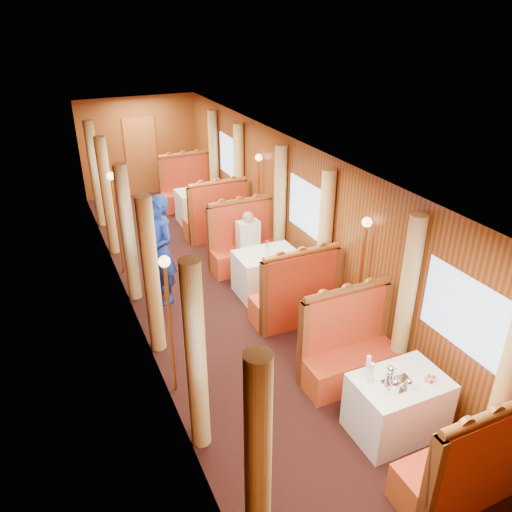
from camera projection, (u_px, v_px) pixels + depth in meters
floor at (227, 301)px, 8.48m from camera, size 3.00×12.00×0.01m
ceiling at (222, 157)px, 7.36m from camera, size 3.00×12.00×0.01m
wall_far at (140, 147)px, 12.80m from camera, size 3.00×0.01×2.50m
wall_left at (130, 251)px, 7.37m from camera, size 0.01×12.00×2.50m
wall_right at (307, 219)px, 8.47m from camera, size 0.01×12.00×2.50m
doorway_far at (141, 156)px, 12.89m from camera, size 0.80×0.04×2.00m
table_near at (397, 405)px, 5.75m from camera, size 1.05×0.72×0.75m
banquette_near_fwd at (464, 469)px, 4.90m from camera, size 1.30×0.55×1.34m
banquette_near_aft at (348, 352)px, 6.55m from camera, size 1.30×0.55×1.34m
table_mid at (267, 273)px, 8.59m from camera, size 1.05×0.72×0.75m
banquette_mid_fwd at (295, 298)px, 7.75m from camera, size 1.30×0.55×1.34m
banquette_mid_aft at (244, 247)px, 9.40m from camera, size 1.30×0.55×1.34m
table_far at (201, 206)px, 11.44m from camera, size 1.05×0.72×0.75m
banquette_far_fwd at (216, 220)px, 10.59m from camera, size 1.30×0.55×1.34m
banquette_far_aft at (188, 191)px, 12.24m from camera, size 1.30×0.55×1.34m
tea_tray at (399, 384)px, 5.50m from camera, size 0.35×0.27×0.01m
teapot_left at (394, 388)px, 5.35m from camera, size 0.20×0.16×0.15m
teapot_right at (408, 386)px, 5.41m from camera, size 0.15×0.12×0.12m
teapot_back at (390, 374)px, 5.58m from camera, size 0.17×0.14×0.13m
fruit_plate at (430, 380)px, 5.55m from camera, size 0.21×0.21×0.05m
cup_inboard at (371, 375)px, 5.50m from camera, size 0.08×0.08×0.26m
cup_outboard at (368, 368)px, 5.61m from camera, size 0.08×0.08×0.26m
rose_vase_mid at (267, 244)px, 8.32m from camera, size 0.06×0.06×0.36m
rose_vase_far at (202, 183)px, 11.19m from camera, size 0.06×0.06×0.36m
window_left_near at (211, 388)px, 4.44m from camera, size 0.01×1.20×0.90m
curtain_left_near_a at (258, 473)px, 3.97m from camera, size 0.22×0.22×2.35m
curtain_left_near_b at (196, 359)px, 5.24m from camera, size 0.22×0.22×2.35m
window_right_near at (463, 313)px, 5.53m from camera, size 0.01×1.20×0.90m
curtain_right_near_a at (508, 377)px, 4.99m from camera, size 0.22×0.22×2.35m
curtain_right_near_b at (406, 302)px, 6.25m from camera, size 0.22×0.22×2.35m
window_left_mid at (130, 239)px, 7.28m from camera, size 0.01×1.20×0.90m
curtain_left_mid_a at (151, 277)px, 6.81m from camera, size 0.22×0.22×2.35m
curtain_left_mid_b at (128, 234)px, 8.08m from camera, size 0.22×0.22×2.35m
window_right_mid at (307, 208)px, 8.38m from camera, size 0.01×1.20×0.90m
curtain_right_mid_a at (325, 242)px, 7.83m from camera, size 0.22×0.22×2.35m
curtain_right_mid_b at (280, 209)px, 9.10m from camera, size 0.22×0.22×2.35m
window_left_far at (94, 173)px, 10.13m from camera, size 0.01×1.20×0.90m
curtain_left_far_a at (108, 197)px, 9.66m from camera, size 0.22×0.22×2.35m
curtain_left_far_b at (95, 175)px, 10.93m from camera, size 0.22×0.22×2.35m
window_right_far at (230, 156)px, 11.22m from camera, size 0.01×1.20×0.90m
curtain_right_far_a at (239, 179)px, 10.68m from camera, size 0.22×0.22×2.35m
curtain_right_far_b at (214, 160)px, 11.94m from camera, size 0.22×0.22×2.35m
sconce_left_fore at (168, 299)px, 5.92m from camera, size 0.14×0.14×1.95m
sconce_right_fore at (363, 255)px, 6.95m from camera, size 0.14×0.14×1.95m
sconce_left_aft at (114, 203)px, 8.77m from camera, size 0.14×0.14×1.95m
sconce_right_aft at (259, 182)px, 9.80m from camera, size 0.14×0.14×1.95m
steward at (160, 250)px, 8.12m from camera, size 0.61×0.77×1.86m
passenger at (249, 237)px, 9.05m from camera, size 0.40×0.44×0.76m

